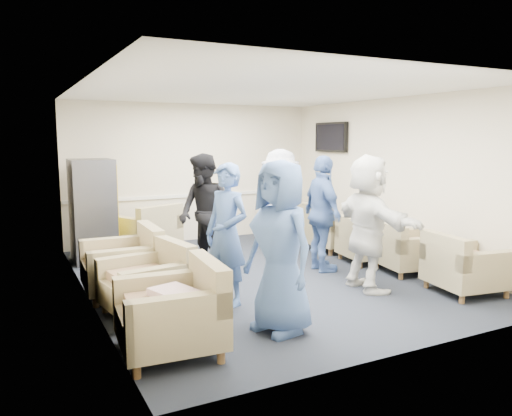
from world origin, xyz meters
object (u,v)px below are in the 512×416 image
armchair_left_mid (151,284)px  vending_machine (93,210)px  armchair_right_near (463,268)px  person_back_right (280,202)px  person_back_left (204,214)px  armchair_corner (149,232)px  armchair_right_midfar (365,243)px  person_front_right (368,223)px  armchair_left_near (177,315)px  armchair_left_far (126,266)px  armchair_right_far (329,230)px  person_front_left (280,247)px  armchair_right_midnear (405,251)px  person_mid_left (227,234)px  person_mid_right (322,214)px

armchair_left_mid → vending_machine: size_ratio=0.60×
armchair_right_near → person_back_right: (-1.03, 3.05, 0.58)m
person_back_left → armchair_left_mid: bearing=-53.5°
armchair_right_near → armchair_corner: bearing=45.2°
armchair_right_midfar → person_front_right: 1.65m
armchair_left_near → person_back_left: person_back_left is taller
armchair_left_far → vending_machine: (-0.08, 2.05, 0.47)m
vending_machine → person_back_right: size_ratio=0.92×
person_back_right → armchair_right_far: bearing=-88.5°
person_front_left → person_back_left: person_front_left is taller
armchair_corner → person_front_left: person_front_left is taller
armchair_left_near → vending_machine: size_ratio=0.59×
armchair_right_midnear → armchair_right_near: bearing=-173.8°
armchair_right_far → person_front_left: 4.09m
armchair_right_midfar → person_front_right: person_front_right is taller
vending_machine → person_mid_left: (1.10, -3.00, 0.02)m
armchair_corner → person_front_left: 4.25m
armchair_left_far → person_back_left: person_back_left is taller
armchair_left_far → person_mid_left: 1.48m
vending_machine → person_back_left: bearing=-47.4°
armchair_right_far → person_front_right: 2.50m
armchair_left_mid → vending_machine: (-0.16, 2.95, 0.49)m
armchair_right_midnear → person_mid_right: size_ratio=0.53×
person_mid_right → armchair_right_midnear: bearing=-113.1°
armchair_right_far → person_mid_left: 3.50m
armchair_corner → armchair_left_mid: bearing=51.3°
armchair_left_near → person_front_right: size_ratio=0.55×
armchair_left_near → person_back_right: person_back_right is taller
vending_machine → person_back_left: person_back_left is taller
armchair_right_midnear → armchair_corner: 4.36m
armchair_left_mid → armchair_right_far: size_ratio=0.99×
armchair_right_near → armchair_right_midfar: armchair_right_near is taller
person_back_left → person_back_right: size_ratio=0.98×
armchair_left_near → armchair_right_midfar: 4.34m
armchair_left_near → armchair_left_far: size_ratio=1.04×
armchair_right_midnear → person_back_left: (-2.71, 1.40, 0.58)m
armchair_right_near → armchair_right_midfar: 1.92m
person_mid_left → person_back_left: size_ratio=0.96×
armchair_left_near → person_mid_left: person_mid_left is taller
armchair_right_far → vending_machine: (-3.97, 1.08, 0.48)m
armchair_right_midnear → armchair_left_far: bearing=87.6°
armchair_left_near → vending_machine: bearing=-174.2°
armchair_right_far → armchair_corner: 3.26m
armchair_left_far → person_front_left: person_front_left is taller
armchair_right_midfar → person_front_right: size_ratio=0.49×
armchair_left_mid → armchair_left_far: size_ratio=1.05×
person_mid_right → person_front_left: bearing=143.5°
armchair_right_midfar → vending_machine: bearing=69.5°
armchair_right_near → armchair_corner: 5.17m
person_back_left → armchair_left_near: bearing=-39.7°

